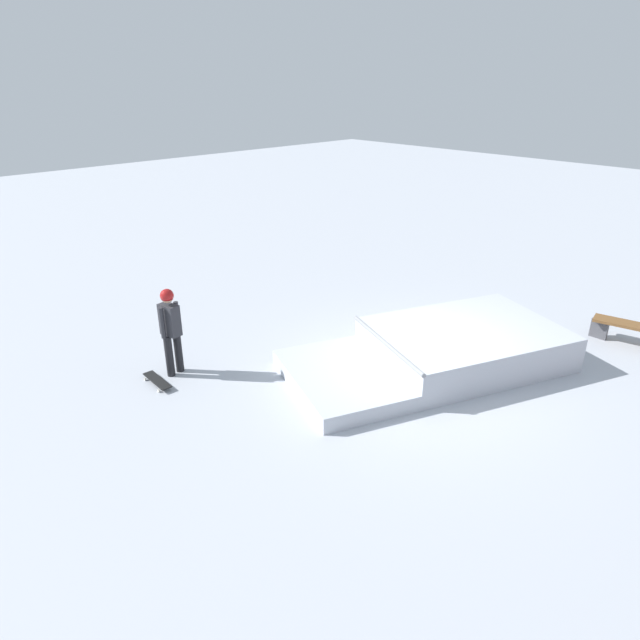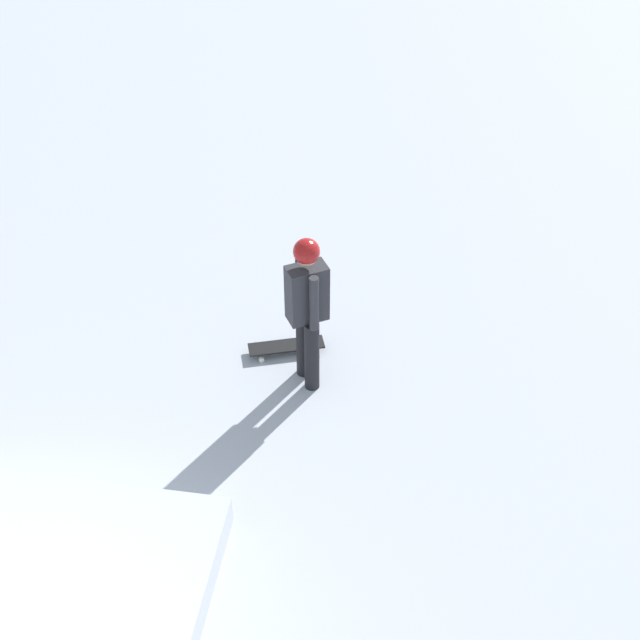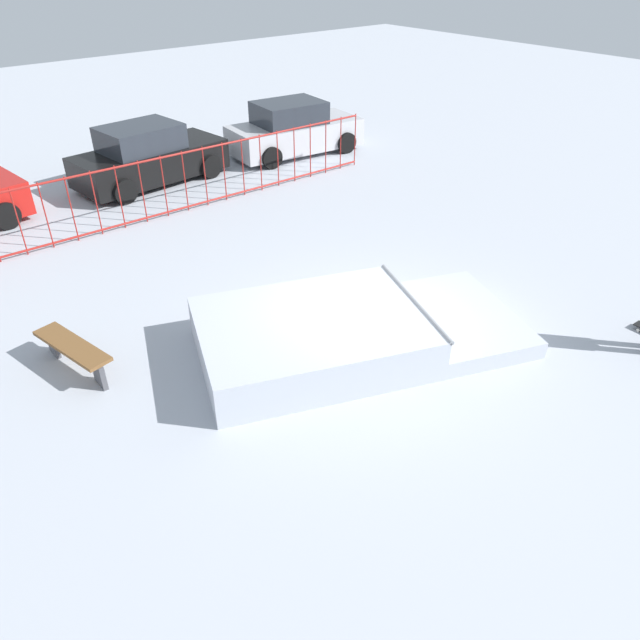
{
  "view_description": "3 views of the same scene",
  "coord_description": "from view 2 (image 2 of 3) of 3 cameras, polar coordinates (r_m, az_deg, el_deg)",
  "views": [
    {
      "loc": [
        7.76,
        5.41,
        5.27
      ],
      "look_at": [
        0.96,
        -1.71,
        0.9
      ],
      "focal_mm": 31.14,
      "sensor_mm": 36.0,
      "label": 1
    },
    {
      "loc": [
        -3.15,
        -1.95,
        6.27
      ],
      "look_at": [
        3.03,
        -3.33,
        1.0
      ],
      "focal_mm": 49.69,
      "sensor_mm": 36.0,
      "label": 2
    },
    {
      "loc": [
        -6.16,
        -6.02,
        5.88
      ],
      "look_at": [
        -0.99,
        0.26,
        0.6
      ],
      "focal_mm": 33.63,
      "sensor_mm": 36.0,
      "label": 3
    }
  ],
  "objects": [
    {
      "name": "skater",
      "position": [
        8.42,
        -0.84,
        1.14
      ],
      "size": [
        0.43,
        0.41,
        1.73
      ],
      "rotation": [
        0.0,
        0.0,
        4.89
      ],
      "color": "black",
      "rests_on": "ground"
    },
    {
      "name": "skateboard",
      "position": [
        9.36,
        -2.19,
        -1.69
      ],
      "size": [
        0.29,
        0.81,
        0.09
      ],
      "rotation": [
        0.0,
        0.0,
        4.67
      ],
      "color": "black",
      "rests_on": "ground"
    }
  ]
}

